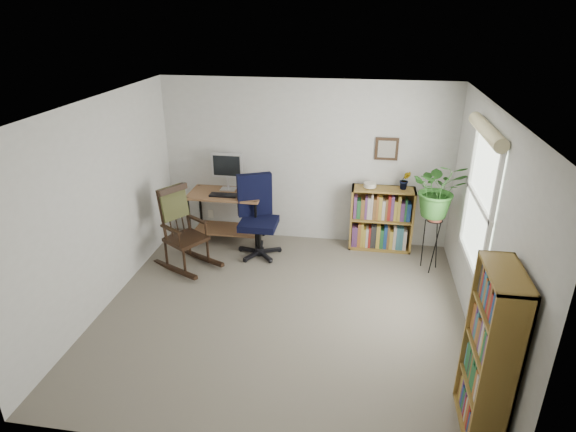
% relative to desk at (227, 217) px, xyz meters
% --- Properties ---
extents(floor, '(4.20, 4.00, 0.00)m').
position_rel_desk_xyz_m(floor, '(1.13, -1.70, -0.39)').
color(floor, slate).
rests_on(floor, ground).
extents(ceiling, '(4.20, 4.00, 0.00)m').
position_rel_desk_xyz_m(ceiling, '(1.13, -1.70, 2.01)').
color(ceiling, silver).
rests_on(ceiling, ground).
extents(wall_back, '(4.20, 0.00, 2.40)m').
position_rel_desk_xyz_m(wall_back, '(1.13, 0.30, 0.81)').
color(wall_back, silver).
rests_on(wall_back, ground).
extents(wall_front, '(4.20, 0.00, 2.40)m').
position_rel_desk_xyz_m(wall_front, '(1.13, -3.70, 0.81)').
color(wall_front, silver).
rests_on(wall_front, ground).
extents(wall_left, '(0.00, 4.00, 2.40)m').
position_rel_desk_xyz_m(wall_left, '(-0.97, -1.70, 0.81)').
color(wall_left, silver).
rests_on(wall_left, ground).
extents(wall_right, '(0.00, 4.00, 2.40)m').
position_rel_desk_xyz_m(wall_right, '(3.23, -1.70, 0.81)').
color(wall_right, silver).
rests_on(wall_right, ground).
extents(window, '(0.12, 1.20, 1.50)m').
position_rel_desk_xyz_m(window, '(3.19, -1.40, 1.01)').
color(window, white).
rests_on(window, wall_right).
extents(desk, '(1.08, 0.60, 0.78)m').
position_rel_desk_xyz_m(desk, '(0.00, 0.00, 0.00)').
color(desk, '#926440').
rests_on(desk, floor).
extents(monitor, '(0.46, 0.16, 0.56)m').
position_rel_desk_xyz_m(monitor, '(0.00, 0.14, 0.67)').
color(monitor, silver).
rests_on(monitor, desk).
extents(keyboard, '(0.40, 0.15, 0.02)m').
position_rel_desk_xyz_m(keyboard, '(0.00, -0.12, 0.40)').
color(keyboard, black).
rests_on(keyboard, desk).
extents(office_chair, '(0.85, 0.85, 1.17)m').
position_rel_desk_xyz_m(office_chair, '(0.57, -0.37, 0.20)').
color(office_chair, black).
rests_on(office_chair, floor).
extents(rocking_chair, '(1.14, 1.03, 1.14)m').
position_rel_desk_xyz_m(rocking_chair, '(-0.33, -0.84, 0.18)').
color(rocking_chair, black).
rests_on(rocking_chair, floor).
extents(low_bookshelf, '(0.89, 0.30, 0.94)m').
position_rel_desk_xyz_m(low_bookshelf, '(2.27, 0.12, 0.08)').
color(low_bookshelf, olive).
rests_on(low_bookshelf, floor).
extents(tall_bookshelf, '(0.28, 0.66, 1.50)m').
position_rel_desk_xyz_m(tall_bookshelf, '(3.05, -3.07, 0.36)').
color(tall_bookshelf, olive).
rests_on(tall_bookshelf, floor).
extents(plant_stand, '(0.29, 0.29, 0.85)m').
position_rel_desk_xyz_m(plant_stand, '(2.93, -0.41, 0.04)').
color(plant_stand, black).
rests_on(plant_stand, floor).
extents(spider_plant, '(1.69, 1.88, 1.46)m').
position_rel_desk_xyz_m(spider_plant, '(2.93, -0.41, 1.13)').
color(spider_plant, '#2C6423').
rests_on(spider_plant, plant_stand).
extents(potted_plant_small, '(0.13, 0.24, 0.11)m').
position_rel_desk_xyz_m(potted_plant_small, '(2.55, 0.13, 0.60)').
color(potted_plant_small, '#2C6423').
rests_on(potted_plant_small, low_bookshelf).
extents(framed_picture, '(0.32, 0.04, 0.32)m').
position_rel_desk_xyz_m(framed_picture, '(2.27, 0.27, 1.08)').
color(framed_picture, black).
rests_on(framed_picture, wall_back).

